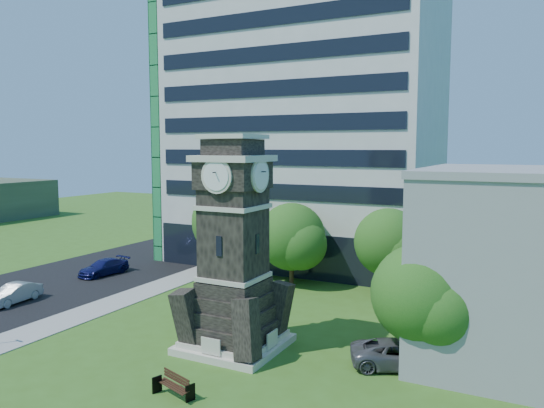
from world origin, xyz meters
The scene contains 13 objects.
ground centered at (0.00, 0.00, 0.00)m, with size 160.00×160.00×0.00m, color #37601B.
sidewalk centered at (-9.50, 5.00, 0.03)m, with size 3.00×70.00×0.06m, color gray.
street centered at (-18.00, 5.00, 0.01)m, with size 14.00×80.00×0.02m, color black.
clock_tower centered at (3.00, 2.00, 5.28)m, with size 5.40×5.40×12.22m.
office_tall centered at (-3.20, 25.84, 14.22)m, with size 26.20×15.11×28.60m.
car_street_mid centered at (-16.14, 2.05, 0.71)m, with size 1.50×4.30×1.42m, color #A5A9AC.
car_street_north centered at (-16.61, 11.56, 0.70)m, with size 1.96×4.82×1.40m, color #12144F.
car_east_lot centered at (12.21, 3.58, 0.73)m, with size 2.41×5.22×1.45m, color #56565C.
park_bench centered at (3.64, -4.44, 0.56)m, with size 2.03×0.54×1.05m.
tree_nw centered at (-6.68, 17.16, 4.61)m, with size 7.34×6.67×8.14m.
tree_nc centered at (-0.01, 16.34, 3.91)m, with size 6.23×5.66×6.90m.
tree_ne centered at (8.19, 16.25, 4.11)m, with size 5.76×5.24×6.91m.
tree_east centered at (13.23, 3.73, 3.88)m, with size 5.70×5.18×6.64m.
Camera 1 is at (18.42, -23.29, 11.53)m, focal length 35.00 mm.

